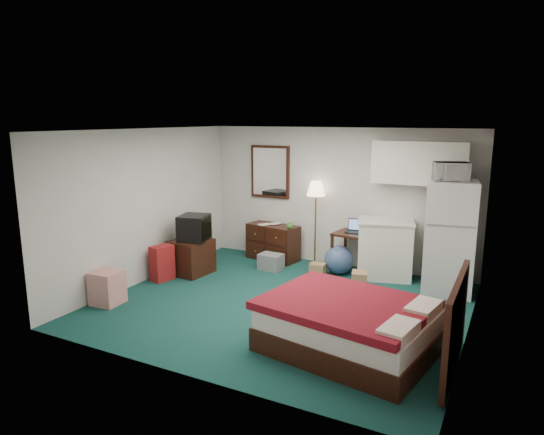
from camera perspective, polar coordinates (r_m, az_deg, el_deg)
The scene contains 25 objects.
floor at distance 7.17m, azimuth 1.22°, elevation -10.16°, with size 5.00×4.50×0.01m, color #0F3534.
ceiling at distance 6.66m, azimuth 1.31°, elevation 10.22°, with size 5.00×4.50×0.01m, color silver.
walls at distance 6.81m, azimuth 1.26°, elevation -0.35°, with size 5.01×4.51×2.50m.
mirror at distance 9.30m, azimuth -0.21°, elevation 5.40°, with size 0.80×0.06×1.00m, color white, non-canonical shape.
upper_cabinets at distance 8.23m, azimuth 16.98°, elevation 6.17°, with size 1.50×0.35×0.70m, color white, non-canonical shape.
headboard at distance 5.52m, azimuth 20.81°, elevation -11.71°, with size 0.06×1.56×1.00m, color black, non-canonical shape.
dresser at distance 9.25m, azimuth 0.12°, elevation -2.91°, with size 0.99×0.45×0.67m, color black, non-canonical shape.
floor_lamp at distance 8.87m, azimuth 5.12°, elevation -0.69°, with size 0.34×0.34×1.55m, color #B28933, non-canonical shape.
desk at distance 8.57m, azimuth 9.36°, elevation -4.10°, with size 0.57×0.57×0.72m, color black, non-canonical shape.
exercise_ball at distance 8.51m, azimuth 7.87°, elevation -4.95°, with size 0.50×0.50×0.50m, color #3B5081.
kitchen_counter at distance 8.42m, azimuth 13.13°, elevation -3.71°, with size 0.87×0.66×0.96m, color white, non-canonical shape.
fridge at distance 7.88m, azimuth 20.07°, elevation -2.22°, with size 0.72×0.72×1.75m, color white, non-canonical shape.
bed at distance 5.83m, azimuth 9.04°, elevation -12.51°, with size 1.84×1.44×0.59m, color maroon, non-canonical shape.
tv_stand at distance 8.56m, azimuth -9.50°, elevation -4.57°, with size 0.60×0.65×0.60m, color black, non-canonical shape.
suitcase at distance 8.29m, azimuth -12.80°, elevation -5.24°, with size 0.23×0.36×0.59m, color maroon, non-canonical shape.
retail_box at distance 7.51m, azimuth -18.81°, elevation -7.80°, with size 0.39×0.39×0.49m, color beige, non-canonical shape.
file_bin at distance 8.69m, azimuth -0.13°, elevation -5.23°, with size 0.40×0.30×0.28m, color slate, non-canonical shape.
cardboard_box_a at distance 8.40m, azimuth 5.42°, elevation -6.12°, with size 0.25×0.21×0.21m, color #9C6F52, non-canonical shape.
cardboard_box_b at distance 7.87m, azimuth 10.22°, elevation -7.28°, with size 0.23×0.28×0.28m, color #9C6F52, non-canonical shape.
laptop at distance 8.46m, azimuth 9.77°, elevation -1.05°, with size 0.32×0.26×0.22m, color black, non-canonical shape.
crt_tv at distance 8.42m, azimuth -9.16°, elevation -1.19°, with size 0.47×0.51×0.44m, color black, non-canonical shape.
microwave at distance 7.68m, azimuth 20.31°, elevation 5.34°, with size 0.50×0.27×0.34m, color white.
book_a at distance 9.21m, azimuth -1.16°, elevation -0.10°, with size 0.17×0.02×0.23m, color #9C6F52.
book_b at distance 9.26m, azimuth 0.05°, elevation -0.07°, with size 0.16×0.02×0.21m, color #9C6F52.
mug at distance 8.87m, azimuth 2.10°, elevation -0.89°, with size 0.13×0.10×0.13m, color #519D3F.
Camera 1 is at (2.91, -5.99, 2.67)m, focal length 32.00 mm.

